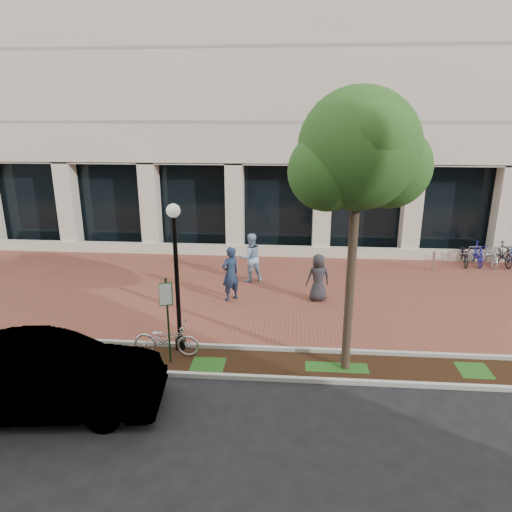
# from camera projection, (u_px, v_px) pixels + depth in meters

# --- Properties ---
(ground) EXTENTS (120.00, 120.00, 0.00)m
(ground) POSITION_uv_depth(u_px,v_px,m) (273.00, 291.00, 16.91)
(ground) COLOR black
(ground) RESTS_ON ground
(brick_plaza) EXTENTS (40.00, 9.00, 0.01)m
(brick_plaza) POSITION_uv_depth(u_px,v_px,m) (273.00, 291.00, 16.91)
(brick_plaza) COLOR brown
(brick_plaza) RESTS_ON ground
(planting_strip) EXTENTS (40.00, 1.50, 0.01)m
(planting_strip) POSITION_uv_depth(u_px,v_px,m) (264.00, 364.00, 11.91)
(planting_strip) COLOR black
(planting_strip) RESTS_ON ground
(curb_plaza_side) EXTENTS (40.00, 0.12, 0.12)m
(curb_plaza_side) POSITION_uv_depth(u_px,v_px,m) (265.00, 348.00, 12.60)
(curb_plaza_side) COLOR #B2B3A8
(curb_plaza_side) RESTS_ON ground
(curb_street_side) EXTENTS (40.00, 0.12, 0.12)m
(curb_street_side) POSITION_uv_depth(u_px,v_px,m) (262.00, 378.00, 11.17)
(curb_street_side) COLOR #B2B3A8
(curb_street_side) RESTS_ON ground
(near_office_building) EXTENTS (40.00, 12.12, 16.00)m
(near_office_building) POSITION_uv_depth(u_px,v_px,m) (284.00, 41.00, 23.98)
(near_office_building) COLOR beige
(near_office_building) RESTS_ON ground
(parking_sign) EXTENTS (0.34, 0.07, 2.36)m
(parking_sign) POSITION_uv_depth(u_px,v_px,m) (167.00, 310.00, 11.56)
(parking_sign) COLOR #153A18
(parking_sign) RESTS_ON ground
(lamppost) EXTENTS (0.36, 0.36, 4.09)m
(lamppost) POSITION_uv_depth(u_px,v_px,m) (176.00, 270.00, 12.03)
(lamppost) COLOR black
(lamppost) RESTS_ON ground
(street_tree) EXTENTS (3.30, 2.75, 6.88)m
(street_tree) POSITION_uv_depth(u_px,v_px,m) (360.00, 157.00, 10.21)
(street_tree) COLOR #4E3D2C
(street_tree) RESTS_ON ground
(locked_bicycle) EXTENTS (1.80, 0.65, 0.94)m
(locked_bicycle) POSITION_uv_depth(u_px,v_px,m) (166.00, 339.00, 12.25)
(locked_bicycle) COLOR #BBBBBF
(locked_bicycle) RESTS_ON ground
(pedestrian_left) EXTENTS (0.83, 0.83, 1.94)m
(pedestrian_left) POSITION_uv_depth(u_px,v_px,m) (230.00, 274.00, 15.87)
(pedestrian_left) COLOR #1B2943
(pedestrian_left) RESTS_ON ground
(pedestrian_mid) EXTENTS (1.14, 1.02, 1.92)m
(pedestrian_mid) POSITION_uv_depth(u_px,v_px,m) (251.00, 258.00, 17.73)
(pedestrian_mid) COLOR #8CB1D1
(pedestrian_mid) RESTS_ON ground
(pedestrian_right) EXTENTS (0.93, 0.73, 1.68)m
(pedestrian_right) POSITION_uv_depth(u_px,v_px,m) (318.00, 278.00, 15.85)
(pedestrian_right) COLOR #28272C
(pedestrian_right) RESTS_ON ground
(bollard) EXTENTS (0.12, 0.12, 0.89)m
(bollard) POSITION_uv_depth(u_px,v_px,m) (434.00, 261.00, 19.04)
(bollard) COLOR #B3B2B7
(bollard) RESTS_ON ground
(bike_rack_cluster) EXTENTS (2.98, 1.80, 1.01)m
(bike_rack_cluster) POSITION_uv_depth(u_px,v_px,m) (490.00, 254.00, 19.82)
(bike_rack_cluster) COLOR black
(bike_rack_cluster) RESTS_ON ground
(sedan_near_curb) EXTENTS (5.15, 2.30, 1.64)m
(sedan_near_curb) POSITION_uv_depth(u_px,v_px,m) (45.00, 377.00, 9.81)
(sedan_near_curb) COLOR #B6B5BA
(sedan_near_curb) RESTS_ON ground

